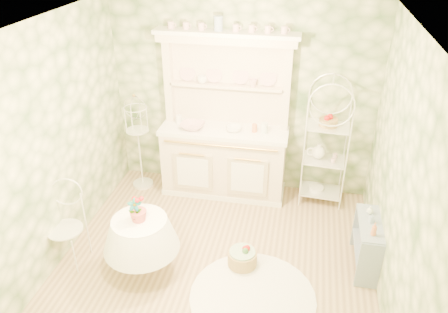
% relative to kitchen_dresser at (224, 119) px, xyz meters
% --- Properties ---
extents(floor, '(3.60, 3.60, 0.00)m').
position_rel_kitchen_dresser_xyz_m(floor, '(0.20, -1.52, -1.15)').
color(floor, tan).
rests_on(floor, ground).
extents(ceiling, '(3.60, 3.60, 0.00)m').
position_rel_kitchen_dresser_xyz_m(ceiling, '(0.20, -1.52, 1.56)').
color(ceiling, white).
rests_on(ceiling, floor).
extents(wall_left, '(3.60, 3.60, 0.00)m').
position_rel_kitchen_dresser_xyz_m(wall_left, '(-1.60, -1.52, 0.21)').
color(wall_left, beige).
rests_on(wall_left, floor).
extents(wall_right, '(3.60, 3.60, 0.00)m').
position_rel_kitchen_dresser_xyz_m(wall_right, '(2.00, -1.52, 0.21)').
color(wall_right, beige).
rests_on(wall_right, floor).
extents(wall_back, '(3.60, 3.60, 0.00)m').
position_rel_kitchen_dresser_xyz_m(wall_back, '(0.20, 0.28, 0.21)').
color(wall_back, beige).
rests_on(wall_back, floor).
extents(wall_front, '(3.60, 3.60, 0.00)m').
position_rel_kitchen_dresser_xyz_m(wall_front, '(0.20, -3.32, 0.21)').
color(wall_front, beige).
rests_on(wall_front, floor).
extents(kitchen_dresser, '(1.87, 0.61, 2.29)m').
position_rel_kitchen_dresser_xyz_m(kitchen_dresser, '(0.00, 0.00, 0.00)').
color(kitchen_dresser, '#F5E4CD').
rests_on(kitchen_dresser, floor).
extents(bakers_rack, '(0.55, 0.41, 1.68)m').
position_rel_kitchen_dresser_xyz_m(bakers_rack, '(1.37, 0.04, -0.30)').
color(bakers_rack, white).
rests_on(bakers_rack, floor).
extents(side_shelf, '(0.37, 0.78, 0.64)m').
position_rel_kitchen_dresser_xyz_m(side_shelf, '(1.88, -1.23, -0.82)').
color(side_shelf, '#8698AC').
rests_on(side_shelf, floor).
extents(round_table, '(0.89, 0.89, 0.76)m').
position_rel_kitchen_dresser_xyz_m(round_table, '(-0.57, -1.79, -0.76)').
color(round_table, white).
rests_on(round_table, floor).
extents(cafe_chair, '(0.53, 0.53, 0.94)m').
position_rel_kitchen_dresser_xyz_m(cafe_chair, '(-1.48, -1.80, -0.67)').
color(cafe_chair, white).
rests_on(cafe_chair, floor).
extents(birdcage_stand, '(0.38, 0.38, 1.55)m').
position_rel_kitchen_dresser_xyz_m(birdcage_stand, '(-1.23, -0.08, -0.37)').
color(birdcage_stand, white).
rests_on(birdcage_stand, floor).
extents(floor_basket, '(0.40, 0.40, 0.25)m').
position_rel_kitchen_dresser_xyz_m(floor_basket, '(0.51, -1.49, -1.02)').
color(floor_basket, tan).
rests_on(floor_basket, floor).
extents(lace_rug, '(1.40, 1.40, 0.01)m').
position_rel_kitchen_dresser_xyz_m(lace_rug, '(0.69, -1.95, -1.14)').
color(lace_rug, white).
rests_on(lace_rug, floor).
extents(bowl_floral, '(0.35, 0.35, 0.08)m').
position_rel_kitchen_dresser_xyz_m(bowl_floral, '(-0.42, -0.08, -0.13)').
color(bowl_floral, white).
rests_on(bowl_floral, kitchen_dresser).
extents(bowl_white, '(0.22, 0.22, 0.07)m').
position_rel_kitchen_dresser_xyz_m(bowl_white, '(0.14, -0.05, -0.13)').
color(bowl_white, white).
rests_on(bowl_white, kitchen_dresser).
extents(cup_left, '(0.17, 0.17, 0.10)m').
position_rel_kitchen_dresser_xyz_m(cup_left, '(-0.33, 0.16, 0.47)').
color(cup_left, white).
rests_on(cup_left, kitchen_dresser).
extents(cup_right, '(0.13, 0.13, 0.10)m').
position_rel_kitchen_dresser_xyz_m(cup_right, '(0.36, 0.16, 0.47)').
color(cup_right, white).
rests_on(cup_right, kitchen_dresser).
extents(potted_geranium, '(0.18, 0.15, 0.28)m').
position_rel_kitchen_dresser_xyz_m(potted_geranium, '(-0.58, -1.83, -0.30)').
color(potted_geranium, '#3F7238').
rests_on(potted_geranium, round_table).
extents(bottle_amber, '(0.08, 0.08, 0.15)m').
position_rel_kitchen_dresser_xyz_m(bottle_amber, '(1.88, -1.44, -0.46)').
color(bottle_amber, '#D17745').
rests_on(bottle_amber, side_shelf).
extents(bottle_blue, '(0.06, 0.06, 0.11)m').
position_rel_kitchen_dresser_xyz_m(bottle_blue, '(1.88, -1.22, -0.49)').
color(bottle_blue, '#91A7C5').
rests_on(bottle_blue, side_shelf).
extents(bottle_glass, '(0.09, 0.09, 0.10)m').
position_rel_kitchen_dresser_xyz_m(bottle_glass, '(1.88, -1.06, -0.50)').
color(bottle_glass, silver).
rests_on(bottle_glass, side_shelf).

